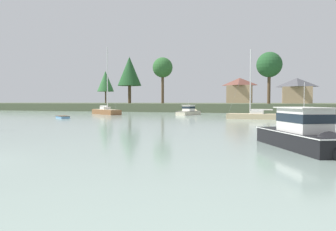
% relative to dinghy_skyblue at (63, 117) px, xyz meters
% --- Properties ---
extents(far_shore_bank, '(210.80, 55.28, 2.16)m').
position_rel_dinghy_skyblue_xyz_m(far_shore_bank, '(19.06, 59.17, 0.94)').
color(far_shore_bank, '#4C563D').
rests_on(far_shore_bank, ground).
extents(dinghy_skyblue, '(3.45, 3.05, 0.54)m').
position_rel_dinghy_skyblue_xyz_m(dinghy_skyblue, '(0.00, 0.00, 0.00)').
color(dinghy_skyblue, '#669ECC').
rests_on(dinghy_skyblue, ground).
extents(sailboat_sand, '(8.49, 2.46, 11.33)m').
position_rel_dinghy_skyblue_xyz_m(sailboat_sand, '(29.46, 8.03, 0.11)').
color(sailboat_sand, tan).
rests_on(sailboat_sand, ground).
extents(sailboat_wood, '(9.07, 7.31, 14.69)m').
position_rel_dinghy_skyblue_xyz_m(sailboat_wood, '(-1.35, 16.02, 0.17)').
color(sailboat_wood, brown).
rests_on(sailboat_wood, ground).
extents(cruiser_cream, '(4.10, 7.23, 3.86)m').
position_rel_dinghy_skyblue_xyz_m(cruiser_cream, '(16.09, 19.47, 0.31)').
color(cruiser_cream, beige).
rests_on(cruiser_cream, ground).
extents(cruiser_black, '(5.60, 8.51, 4.58)m').
position_rel_dinghy_skyblue_xyz_m(cruiser_black, '(34.36, -23.54, 0.45)').
color(cruiser_black, black).
rests_on(cruiser_black, ground).
extents(shore_tree_left_mid, '(5.30, 5.30, 10.20)m').
position_rel_dinghy_skyblue_xyz_m(shore_tree_left_mid, '(-18.88, 45.95, 8.96)').
color(shore_tree_left_mid, brown).
rests_on(shore_tree_left_mid, far_shore_bank).
extents(shore_tree_right_mid, '(5.75, 5.75, 13.15)m').
position_rel_dinghy_skyblue_xyz_m(shore_tree_right_mid, '(1.59, 42.77, 12.14)').
color(shore_tree_right_mid, brown).
rests_on(shore_tree_right_mid, far_shore_bank).
extents(shore_tree_center_left, '(6.23, 6.23, 12.76)m').
position_rel_dinghy_skyblue_xyz_m(shore_tree_center_left, '(30.76, 39.67, 11.55)').
color(shore_tree_center_left, brown).
rests_on(shore_tree_center_left, far_shore_bank).
extents(shore_tree_inland_a, '(7.17, 7.17, 14.12)m').
position_rel_dinghy_skyblue_xyz_m(shore_tree_inland_a, '(-9.75, 44.50, 11.67)').
color(shore_tree_inland_a, brown).
rests_on(shore_tree_inland_a, far_shore_bank).
extents(cottage_eastern, '(8.52, 7.38, 7.34)m').
position_rel_dinghy_skyblue_xyz_m(cottage_eastern, '(38.06, 56.11, 5.82)').
color(cottage_eastern, tan).
rests_on(cottage_eastern, far_shore_bank).
extents(cottage_hillside, '(8.60, 6.90, 8.48)m').
position_rel_dinghy_skyblue_xyz_m(cottage_hillside, '(20.78, 65.70, 6.40)').
color(cottage_hillside, tan).
rests_on(cottage_hillside, far_shore_bank).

